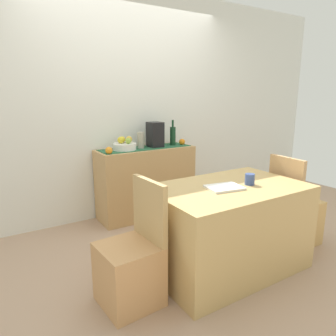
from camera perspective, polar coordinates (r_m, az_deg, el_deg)
The scene contains 19 objects.
ground_plane at distance 3.25m, azimuth 2.50°, elevation -14.03°, with size 6.40×6.40×0.02m, color tan.
room_wall_rear at distance 3.92m, azimuth -7.28°, elevation 11.30°, with size 6.40×0.06×2.70m, color silver.
sideboard_console at distance 3.87m, azimuth -3.99°, elevation -2.56°, with size 1.19×0.42×0.85m, color tan.
table_runner at distance 3.78m, azimuth -4.10°, elevation 3.68°, with size 1.11×0.32×0.01m, color #235838.
fruit_bowl at distance 3.65m, azimuth -7.91°, elevation 3.89°, with size 0.27×0.27×0.07m, color white.
apple_front at distance 3.64m, azimuth -8.58°, elevation 5.05°, with size 0.08×0.08×0.08m, color gold.
apple_right at distance 3.60m, azimuth -7.24°, elevation 4.92°, with size 0.07×0.07×0.07m, color #8DB440.
apple_rear at distance 3.71m, azimuth -8.31°, elevation 5.17°, with size 0.07×0.07×0.07m, color gold.
apple_center at distance 3.69m, azimuth -7.11°, elevation 5.20°, with size 0.08×0.08×0.08m, color gold.
wine_bottle at distance 3.95m, azimuth 0.87°, elevation 5.91°, with size 0.07×0.07×0.32m.
coffee_maker at distance 3.82m, azimuth -2.36°, elevation 6.07°, with size 0.16×0.18×0.30m, color black.
ceramic_vase at distance 3.73m, azimuth -4.99°, elevation 5.03°, with size 0.08×0.08×0.20m, color #A19B8B.
orange_loose_end at distance 3.45m, azimuth -10.69°, elevation 3.16°, with size 0.08×0.08×0.08m, color orange.
orange_loose_far at distance 4.00m, azimuth 2.57°, elevation 4.77°, with size 0.08×0.08×0.08m, color orange.
dining_table at distance 2.78m, azimuth 10.68°, elevation -10.54°, with size 1.29×0.82×0.74m, color tan.
open_book at distance 2.57m, azimuth 10.21°, elevation -3.50°, with size 0.28×0.21×0.02m, color white.
coffee_cup at distance 2.71m, azimuth 14.65°, elevation -2.00°, with size 0.08×0.08×0.09m, color #364A86.
chair_near_window at distance 2.37m, azimuth -6.75°, elevation -17.71°, with size 0.42×0.42×0.90m.
chair_by_corner at distance 3.46m, azimuth 21.89°, elevation -8.27°, with size 0.42×0.42×0.90m.
Camera 1 is at (-1.64, -2.37, 1.49)m, focal length 33.51 mm.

